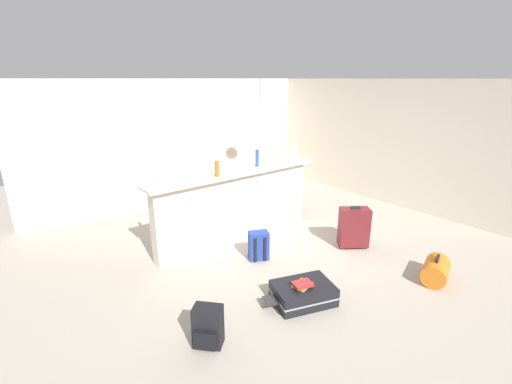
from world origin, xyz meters
name	(u,v)px	position (x,y,z in m)	size (l,w,h in m)	color
ground_plane	(279,241)	(0.00, 0.00, -0.03)	(13.00, 13.00, 0.05)	#ADA393
wall_back	(184,139)	(0.00, 3.05, 1.25)	(6.60, 0.10, 2.50)	silver
wall_right	(377,141)	(3.05, 0.30, 1.25)	(0.10, 6.00, 2.50)	silver
partition_half_wall	(237,207)	(-0.50, 0.46, 0.55)	(2.80, 0.20, 1.10)	silver
bar_countertop	(236,172)	(-0.50, 0.46, 1.12)	(2.96, 0.40, 0.05)	white
bottle_white	(156,176)	(-1.77, 0.52, 1.27)	(0.06, 0.06, 0.25)	silver
bottle_amber	(217,169)	(-0.91, 0.36, 1.26)	(0.07, 0.07, 0.23)	#9E661E
bottle_blue	(257,158)	(-0.07, 0.47, 1.28)	(0.06, 0.06, 0.28)	#284C89
bottle_clear	(295,152)	(0.77, 0.46, 1.28)	(0.06, 0.06, 0.27)	silver
grocery_bag	(280,157)	(0.39, 0.42, 1.26)	(0.26, 0.18, 0.22)	silver
dining_table	(265,172)	(1.08, 1.61, 0.65)	(1.10, 0.80, 0.74)	brown
dining_chair_near_partition	(281,184)	(0.99, 1.03, 0.52)	(0.42, 0.42, 0.93)	#4C331E
pendant_lamp	(259,106)	(0.98, 1.70, 1.98)	(0.34, 0.34, 0.63)	black
suitcase_flat_black	(303,293)	(-0.91, -1.41, 0.11)	(0.89, 0.69, 0.22)	black
duffel_bag_orange	(436,270)	(0.74, -2.17, 0.15)	(0.55, 0.43, 0.34)	orange
backpack_black	(208,327)	(-2.15, -1.32, 0.20)	(0.34, 0.34, 0.42)	black
suitcase_upright_maroon	(354,227)	(0.72, -0.90, 0.33)	(0.50, 0.45, 0.67)	maroon
backpack_blue	(258,246)	(-0.65, -0.27, 0.20)	(0.33, 0.32, 0.42)	#233D93
book_stack	(302,284)	(-0.95, -1.42, 0.25)	(0.27, 0.23, 0.06)	gold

